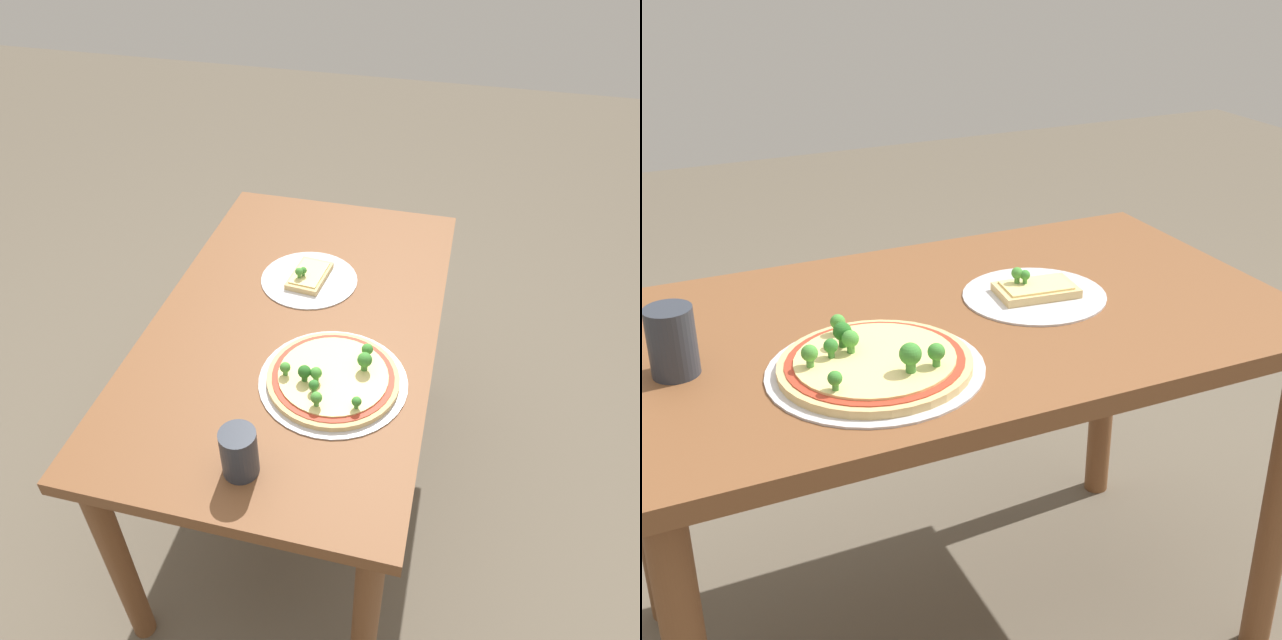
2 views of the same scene
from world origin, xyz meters
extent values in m
plane|color=brown|center=(0.00, 0.00, 0.00)|extent=(8.00, 8.00, 0.00)
cube|color=brown|center=(0.00, 0.00, 0.72)|extent=(1.22, 0.73, 0.04)
cylinder|color=brown|center=(-0.55, -0.30, 0.35)|extent=(0.06, 0.06, 0.70)
cylinder|color=brown|center=(0.55, -0.30, 0.35)|extent=(0.06, 0.06, 0.70)
cylinder|color=brown|center=(-0.55, 0.30, 0.35)|extent=(0.06, 0.06, 0.70)
cylinder|color=silver|center=(0.20, 0.14, 0.74)|extent=(0.35, 0.35, 0.00)
cylinder|color=#DBB775|center=(0.20, 0.14, 0.75)|extent=(0.31, 0.31, 0.01)
cylinder|color=#B73823|center=(0.20, 0.14, 0.76)|extent=(0.28, 0.28, 0.00)
cylinder|color=#EFD684|center=(0.20, 0.14, 0.76)|extent=(0.26, 0.26, 0.00)
sphere|color=#3D8933|center=(0.28, 0.21, 0.78)|extent=(0.02, 0.02, 0.02)
cylinder|color=#488E3A|center=(0.28, 0.21, 0.77)|extent=(0.01, 0.01, 0.01)
sphere|color=#3D8933|center=(0.16, 0.21, 0.79)|extent=(0.03, 0.03, 0.03)
cylinder|color=#488E3A|center=(0.16, 0.21, 0.77)|extent=(0.02, 0.02, 0.02)
sphere|color=#479338|center=(0.30, 0.13, 0.79)|extent=(0.03, 0.03, 0.03)
cylinder|color=#51973E|center=(0.30, 0.13, 0.77)|extent=(0.01, 0.01, 0.01)
sphere|color=#479338|center=(0.22, 0.04, 0.78)|extent=(0.03, 0.03, 0.03)
cylinder|color=#51973E|center=(0.22, 0.04, 0.77)|extent=(0.01, 0.01, 0.01)
sphere|color=#3D8933|center=(0.12, 0.21, 0.79)|extent=(0.03, 0.03, 0.03)
cylinder|color=#488E3A|center=(0.12, 0.21, 0.77)|extent=(0.01, 0.01, 0.01)
sphere|color=#337A2D|center=(0.26, 0.11, 0.78)|extent=(0.02, 0.02, 0.02)
cylinder|color=#3F8136|center=(0.26, 0.11, 0.77)|extent=(0.01, 0.01, 0.01)
sphere|color=#479338|center=(0.23, 0.11, 0.79)|extent=(0.03, 0.03, 0.03)
cylinder|color=#51973E|center=(0.23, 0.11, 0.77)|extent=(0.01, 0.01, 0.01)
sphere|color=#286B23|center=(0.23, 0.08, 0.79)|extent=(0.03, 0.03, 0.03)
cylinder|color=#37742D|center=(0.23, 0.08, 0.77)|extent=(0.01, 0.01, 0.01)
cylinder|color=silver|center=(-0.17, -0.01, 0.74)|extent=(0.27, 0.27, 0.00)
cube|color=#DBB775|center=(-0.18, -0.01, 0.75)|extent=(0.16, 0.11, 0.02)
cube|color=#EFD684|center=(-0.18, -0.01, 0.76)|extent=(0.13, 0.09, 0.00)
sphere|color=#3D8933|center=(-0.16, -0.02, 0.78)|extent=(0.02, 0.02, 0.02)
cylinder|color=#488E3A|center=(-0.16, -0.02, 0.77)|extent=(0.01, 0.01, 0.01)
sphere|color=#479338|center=(-0.15, -0.03, 0.78)|extent=(0.02, 0.02, 0.02)
cylinder|color=#51973E|center=(-0.15, -0.03, 0.77)|extent=(0.01, 0.01, 0.01)
cylinder|color=#2D333D|center=(0.48, 0.02, 0.79)|extent=(0.07, 0.07, 0.11)
camera|label=1|loc=(1.19, 0.36, 1.78)|focal=35.00mm
camera|label=2|loc=(0.59, 1.32, 1.41)|focal=50.00mm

